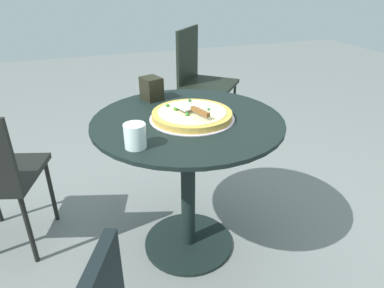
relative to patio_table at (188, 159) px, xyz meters
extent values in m
plane|color=slate|center=(0.00, 0.00, -0.53)|extent=(10.00, 10.00, 0.00)
cylinder|color=black|center=(0.00, 0.00, 0.20)|extent=(0.87, 0.87, 0.02)
cylinder|color=black|center=(0.00, 0.00, -0.16)|extent=(0.07, 0.07, 0.70)
cylinder|color=black|center=(0.00, 0.00, -0.52)|extent=(0.47, 0.47, 0.02)
cylinder|color=silver|center=(0.01, 0.02, 0.21)|extent=(0.38, 0.38, 0.00)
cylinder|color=gold|center=(0.01, 0.02, 0.23)|extent=(0.36, 0.36, 0.03)
cylinder|color=beige|center=(0.01, 0.02, 0.24)|extent=(0.31, 0.31, 0.00)
sphere|color=#317228|center=(0.05, -0.02, 0.25)|extent=(0.02, 0.02, 0.02)
sphere|color=#2D6A23|center=(-0.09, -0.07, 0.25)|extent=(0.02, 0.02, 0.02)
sphere|color=#2B5E31|center=(-0.12, 0.05, 0.25)|extent=(0.02, 0.02, 0.02)
sphere|color=#2E6F35|center=(0.02, 0.09, 0.25)|extent=(0.01, 0.01, 0.01)
sphere|color=#327220|center=(-0.03, -0.04, 0.25)|extent=(0.02, 0.02, 0.02)
sphere|color=#28711F|center=(-0.02, 0.02, 0.25)|extent=(0.02, 0.02, 0.02)
sphere|color=#F6DFCD|center=(0.09, -0.01, 0.25)|extent=(0.01, 0.01, 0.01)
sphere|color=white|center=(0.03, 0.02, 0.25)|extent=(0.01, 0.01, 0.01)
sphere|color=#2F742F|center=(-0.07, 0.04, 0.25)|extent=(0.01, 0.01, 0.01)
cube|color=silver|center=(-0.02, -0.01, 0.26)|extent=(0.12, 0.11, 0.00)
cube|color=brown|center=(0.08, 0.03, 0.27)|extent=(0.11, 0.05, 0.02)
cylinder|color=silver|center=(0.20, -0.27, 0.25)|extent=(0.08, 0.08, 0.09)
cube|color=black|center=(-0.31, -0.09, 0.27)|extent=(0.13, 0.11, 0.12)
cylinder|color=black|center=(-0.46, -0.68, -0.33)|extent=(0.02, 0.02, 0.41)
cylinder|color=black|center=(-0.14, -0.78, -0.33)|extent=(0.02, 0.02, 0.41)
cube|color=black|center=(-1.34, 0.66, -0.08)|extent=(0.61, 0.61, 0.03)
cube|color=black|center=(-1.48, 0.50, 0.16)|extent=(0.34, 0.30, 0.45)
cylinder|color=black|center=(-1.36, 0.92, -0.32)|extent=(0.02, 0.02, 0.43)
cylinder|color=black|center=(-1.08, 0.67, -0.32)|extent=(0.02, 0.02, 0.43)
cylinder|color=black|center=(-1.61, 0.64, -0.32)|extent=(0.02, 0.02, 0.43)
cylinder|color=black|center=(-1.33, 0.39, -0.32)|extent=(0.02, 0.02, 0.43)
camera|label=1|loc=(1.35, -0.46, 0.80)|focal=31.82mm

